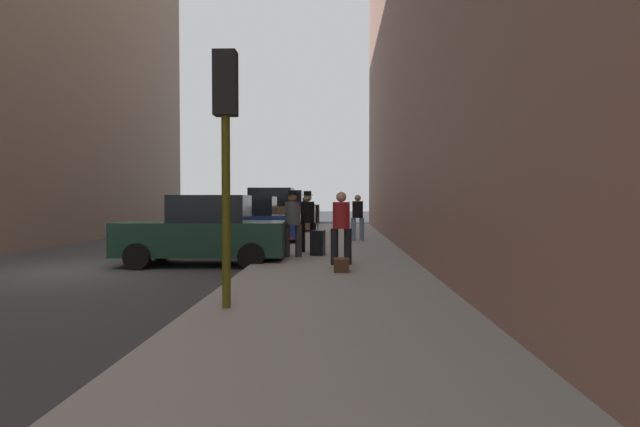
# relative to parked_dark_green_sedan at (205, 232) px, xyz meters

# --- Properties ---
(ground_plane) EXTENTS (120.00, 120.00, 0.00)m
(ground_plane) POSITION_rel_parked_dark_green_sedan_xyz_m (-2.65, -1.23, -0.85)
(ground_plane) COLOR #38383A
(sidewalk) EXTENTS (4.00, 40.00, 0.15)m
(sidewalk) POSITION_rel_parked_dark_green_sedan_xyz_m (3.35, -1.23, -0.77)
(sidewalk) COLOR gray
(sidewalk) RESTS_ON ground_plane
(parked_dark_green_sedan) EXTENTS (4.26, 2.18, 1.79)m
(parked_dark_green_sedan) POSITION_rel_parked_dark_green_sedan_xyz_m (0.00, 0.00, 0.00)
(parked_dark_green_sedan) COLOR #193828
(parked_dark_green_sedan) RESTS_ON ground_plane
(parked_blue_sedan) EXTENTS (4.22, 2.09, 1.79)m
(parked_blue_sedan) POSITION_rel_parked_dark_green_sedan_xyz_m (0.00, 5.46, 0.00)
(parked_blue_sedan) COLOR navy
(parked_blue_sedan) RESTS_ON ground_plane
(parked_bronze_suv) EXTENTS (4.63, 2.13, 2.25)m
(parked_bronze_suv) POSITION_rel_parked_dark_green_sedan_xyz_m (-0.00, 11.63, 0.18)
(parked_bronze_suv) COLOR brown
(parked_bronze_suv) RESTS_ON ground_plane
(parked_black_suv) EXTENTS (4.64, 2.14, 2.25)m
(parked_black_suv) POSITION_rel_parked_dark_green_sedan_xyz_m (-0.00, 17.90, 0.18)
(parked_black_suv) COLOR black
(parked_black_suv) RESTS_ON ground_plane
(parked_silver_sedan) EXTENTS (4.27, 2.19, 1.79)m
(parked_silver_sedan) POSITION_rel_parked_dark_green_sedan_xyz_m (-0.00, 23.81, 0.00)
(parked_silver_sedan) COLOR #B7BABF
(parked_silver_sedan) RESTS_ON ground_plane
(fire_hydrant) EXTENTS (0.42, 0.22, 0.70)m
(fire_hydrant) POSITION_rel_parked_dark_green_sedan_xyz_m (1.80, 2.84, -0.35)
(fire_hydrant) COLOR red
(fire_hydrant) RESTS_ON sidewalk
(traffic_light) EXTENTS (0.32, 0.32, 3.60)m
(traffic_light) POSITION_rel_parked_dark_green_sedan_xyz_m (1.85, -5.71, 1.91)
(traffic_light) COLOR #514C0F
(traffic_light) RESTS_ON sidewalk
(pedestrian_with_fedora) EXTENTS (0.52, 0.45, 1.78)m
(pedestrian_with_fedora) POSITION_rel_parked_dark_green_sedan_xyz_m (2.53, 1.84, 0.29)
(pedestrian_with_fedora) COLOR black
(pedestrian_with_fedora) RESTS_ON sidewalk
(pedestrian_in_jeans) EXTENTS (0.51, 0.43, 1.71)m
(pedestrian_in_jeans) POSITION_rel_parked_dark_green_sedan_xyz_m (4.15, 5.97, 0.26)
(pedestrian_in_jeans) COLOR #728CB2
(pedestrian_in_jeans) RESTS_ON sidewalk
(pedestrian_in_red_jacket) EXTENTS (0.52, 0.47, 1.71)m
(pedestrian_in_red_jacket) POSITION_rel_parked_dark_green_sedan_xyz_m (3.50, -0.98, 0.26)
(pedestrian_in_red_jacket) COLOR black
(pedestrian_in_red_jacket) RESTS_ON sidewalk
(pedestrian_with_beanie) EXTENTS (0.51, 0.41, 1.78)m
(pedestrian_with_beanie) POSITION_rel_parked_dark_green_sedan_xyz_m (2.21, 0.58, 0.29)
(pedestrian_with_beanie) COLOR #333338
(pedestrian_with_beanie) RESTS_ON sidewalk
(rolling_suitcase) EXTENTS (0.41, 0.59, 1.04)m
(rolling_suitcase) POSITION_rel_parked_dark_green_sedan_xyz_m (2.86, 1.07, -0.36)
(rolling_suitcase) COLOR black
(rolling_suitcase) RESTS_ON sidewalk
(duffel_bag) EXTENTS (0.32, 0.44, 0.28)m
(duffel_bag) POSITION_rel_parked_dark_green_sedan_xyz_m (3.50, -2.12, -0.56)
(duffel_bag) COLOR #472D19
(duffel_bag) RESTS_ON sidewalk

